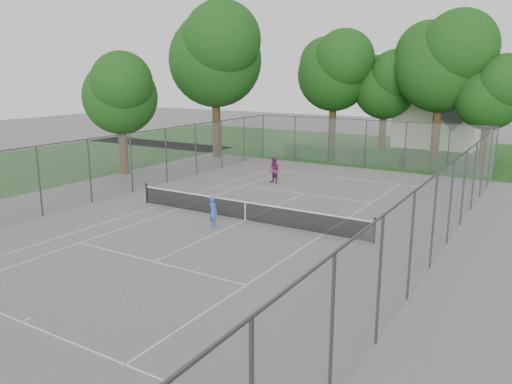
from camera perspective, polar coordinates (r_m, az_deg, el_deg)
The scene contains 17 objects.
ground at distance 24.14m, azimuth -1.24°, elevation -3.24°, with size 120.00×120.00×0.00m, color slate.
grass_far at distance 47.66m, azimuth 15.88°, elevation 4.56°, with size 60.00×20.00×0.00m, color #1B4915.
court_markings at distance 24.14m, azimuth -1.24°, elevation -3.23°, with size 11.03×23.83×0.01m.
tennis_net at distance 24.00m, azimuth -1.24°, elevation -2.07°, with size 12.87×0.10×1.10m.
perimeter_fence at distance 23.69m, azimuth -1.26°, elevation 0.95°, with size 18.08×34.08×3.52m.
tree_far_left at distance 46.00m, azimuth 9.00°, elevation 13.77°, with size 7.42×6.78×10.67m.
tree_far_midleft at distance 45.63m, azimuth 14.64°, elevation 12.00°, with size 6.21×5.67×8.92m.
tree_far_midright at distance 42.35m, azimuth 20.60°, elevation 14.01°, with size 8.06×7.36×11.59m.
tree_far_right at distance 41.16m, azimuth 25.26°, elevation 10.48°, with size 5.79×5.28×8.32m.
tree_side_back at distance 41.89m, azimuth -4.65°, elevation 15.63°, with size 8.67×7.91×12.46m.
tree_side_front at distance 35.75m, azimuth -15.29°, elevation 11.08°, with size 5.83×5.32×8.37m.
hedge_left at distance 42.07m, azimuth 6.15°, elevation 4.58°, with size 4.11×1.23×1.03m, color #144016.
hedge_mid at distance 39.81m, azimuth 13.64°, elevation 3.89°, with size 3.75×1.07×1.18m, color #144016.
hedge_right at distance 38.38m, azimuth 21.52°, elevation 2.70°, with size 2.71×0.99×0.81m, color #144016.
house at distance 51.31m, azimuth 20.21°, elevation 9.01°, with size 7.38×5.72×9.19m.
girl_player at distance 23.02m, azimuth -4.91°, elevation -2.24°, with size 0.53×0.35×1.46m, color blue.
woman_player at distance 32.11m, azimuth 2.08°, elevation 2.47°, with size 0.80×0.63×1.65m, color #6C2455.
Camera 1 is at (12.47, -19.48, 6.92)m, focal length 35.00 mm.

